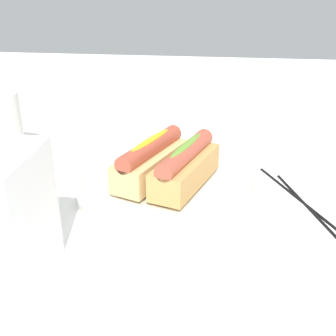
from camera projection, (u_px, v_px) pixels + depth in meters
ground_plane at (176, 197)px, 0.66m from camera, size 2.40×2.40×0.00m
serving_bowl at (168, 188)px, 0.65m from camera, size 0.27×0.27×0.03m
hotdog_front at (186, 166)px, 0.62m from camera, size 0.16×0.09×0.06m
hotdog_back at (151, 160)px, 0.64m from camera, size 0.16×0.10×0.06m
water_glass at (183, 125)px, 0.84m from camera, size 0.07×0.07×0.09m
napkin_box at (19, 221)px, 0.45m from camera, size 0.11×0.05×0.15m
chopstick_near at (298, 197)px, 0.65m from camera, size 0.20×0.10×0.01m
chopstick_far at (309, 207)px, 0.62m from camera, size 0.21×0.07×0.01m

